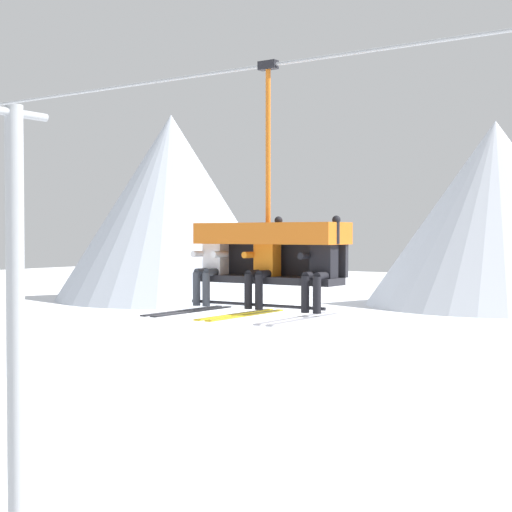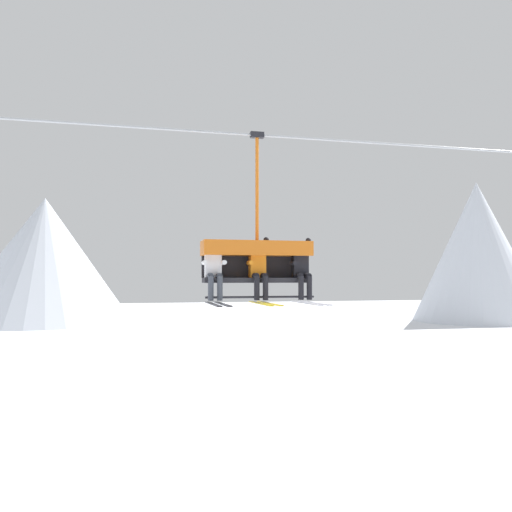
# 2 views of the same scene
# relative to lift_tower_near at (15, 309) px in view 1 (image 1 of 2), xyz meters

# --- Properties ---
(mountain_peak_west) EXTENTS (20.74, 20.74, 16.65)m
(mountain_peak_west) POSITION_rel_lift_tower_near_xyz_m (-33.83, 44.46, 3.89)
(mountain_peak_west) COLOR silver
(mountain_peak_west) RESTS_ON ground_plane
(mountain_peak_central) EXTENTS (20.99, 20.99, 15.15)m
(mountain_peak_central) POSITION_rel_lift_tower_near_xyz_m (-7.47, 54.22, 3.14)
(mountain_peak_central) COLOR silver
(mountain_peak_central) RESTS_ON ground_plane
(lift_tower_near) EXTENTS (0.36, 1.88, 8.53)m
(lift_tower_near) POSITION_rel_lift_tower_near_xyz_m (0.00, 0.00, 0.00)
(lift_tower_near) COLOR #9EA3A8
(lift_tower_near) RESTS_ON ground_plane
(lift_cable) EXTENTS (16.63, 0.05, 0.05)m
(lift_cable) POSITION_rel_lift_tower_near_xyz_m (7.31, -0.78, 3.82)
(lift_cable) COLOR #9EA3A8
(chairlift_chair) EXTENTS (2.24, 0.74, 3.41)m
(chairlift_chair) POSITION_rel_lift_tower_near_xyz_m (6.44, -0.71, 1.35)
(chairlift_chair) COLOR #232328
(skier_white) EXTENTS (0.46, 1.70, 1.23)m
(skier_white) POSITION_rel_lift_tower_near_xyz_m (5.54, -0.93, 1.04)
(skier_white) COLOR silver
(skier_orange) EXTENTS (0.48, 1.70, 1.34)m
(skier_orange) POSITION_rel_lift_tower_near_xyz_m (6.45, -0.92, 1.06)
(skier_orange) COLOR orange
(skier_black) EXTENTS (0.48, 1.70, 1.34)m
(skier_black) POSITION_rel_lift_tower_near_xyz_m (7.36, -0.92, 1.06)
(skier_black) COLOR black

